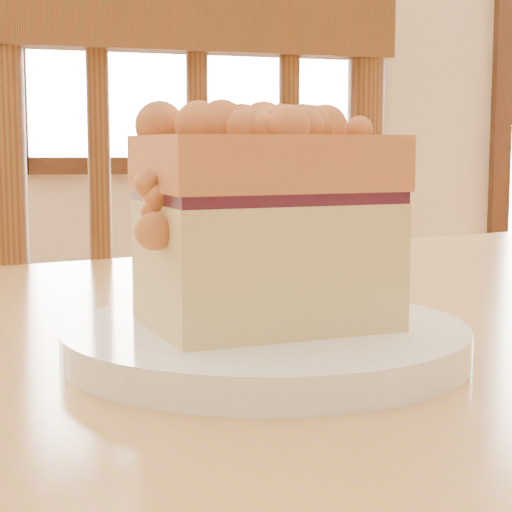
{
  "coord_description": "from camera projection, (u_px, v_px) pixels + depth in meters",
  "views": [
    {
      "loc": [
        -0.12,
        -0.24,
        0.86
      ],
      "look_at": [
        -0.05,
        0.23,
        0.8
      ],
      "focal_mm": 62.0,
      "sensor_mm": 36.0,
      "label": 1
    }
  ],
  "objects": [
    {
      "name": "plate",
      "position": [
        265.0,
        342.0,
        0.45
      ],
      "size": [
        0.21,
        0.21,
        0.02
      ],
      "color": "white",
      "rests_on": "cafe_table_main"
    },
    {
      "name": "cafe_table_main",
      "position": [
        341.0,
        506.0,
        0.52
      ],
      "size": [
        1.38,
        1.15,
        0.75
      ],
      "rotation": [
        0.0,
        0.0,
        0.36
      ],
      "color": "#BE7E49",
      "rests_on": "ground"
    },
    {
      "name": "cake_slice",
      "position": [
        264.0,
        213.0,
        0.44
      ],
      "size": [
        0.14,
        0.11,
        0.11
      ],
      "rotation": [
        0.0,
        0.0,
        0.23
      ],
      "color": "#D1BA76",
      "rests_on": "plate"
    },
    {
      "name": "cafe_chair_main",
      "position": [
        164.0,
        423.0,
        1.09
      ],
      "size": [
        0.54,
        0.54,
        1.03
      ],
      "rotation": [
        0.0,
        0.0,
        3.32
      ],
      "color": "brown",
      "rests_on": "ground"
    }
  ]
}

